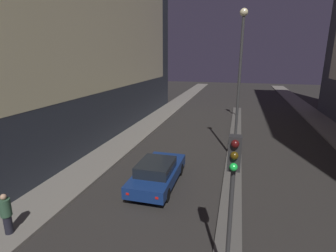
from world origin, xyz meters
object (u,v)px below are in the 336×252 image
(traffic_light_near, at_px, (233,180))
(car_left_lane, at_px, (157,172))
(street_lamp, at_px, (240,69))
(pedestrian_on_left_sidewalk, at_px, (6,213))
(traffic_light_mid, at_px, (239,86))

(traffic_light_near, distance_m, car_left_lane, 7.02)
(street_lamp, distance_m, car_left_lane, 7.69)
(street_lamp, distance_m, pedestrian_on_left_sidewalk, 13.32)
(traffic_light_near, distance_m, traffic_light_mid, 22.71)
(street_lamp, bearing_deg, car_left_lane, -128.90)
(traffic_light_near, xyz_separation_m, car_left_lane, (-3.70, 5.35, -2.65))
(traffic_light_near, relative_size, street_lamp, 0.50)
(traffic_light_mid, distance_m, pedestrian_on_left_sidewalk, 23.95)
(street_lamp, height_order, pedestrian_on_left_sidewalk, street_lamp)
(car_left_lane, xyz_separation_m, pedestrian_on_left_sidewalk, (-4.07, -5.17, 0.25))
(traffic_light_mid, height_order, car_left_lane, traffic_light_mid)
(traffic_light_mid, distance_m, car_left_lane, 17.95)
(traffic_light_near, relative_size, traffic_light_mid, 1.00)
(car_left_lane, height_order, pedestrian_on_left_sidewalk, pedestrian_on_left_sidewalk)
(traffic_light_near, relative_size, pedestrian_on_left_sidewalk, 2.79)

